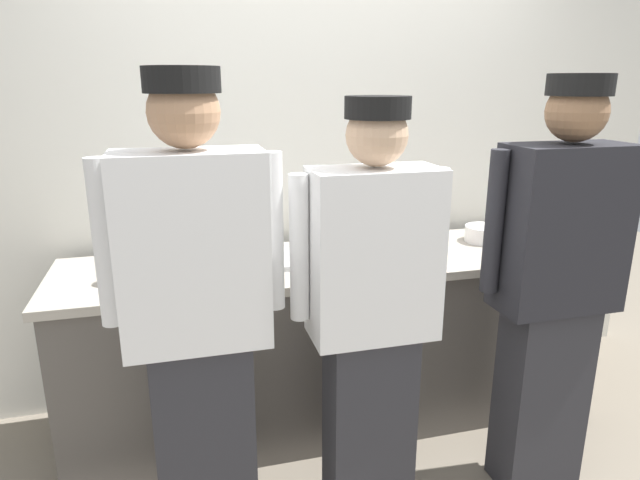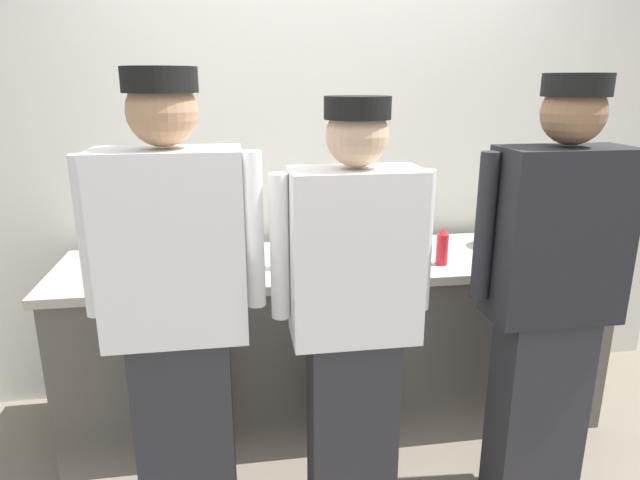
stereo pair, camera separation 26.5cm
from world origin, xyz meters
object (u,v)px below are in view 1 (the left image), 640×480
(chef_near_left, at_px, (197,314))
(chef_center, at_px, (372,310))
(chef_far_right, at_px, (555,283))
(squeeze_bottle_primary, at_px, (441,243))
(ramekin_green_sauce, at_px, (560,245))
(ramekin_red_sauce, at_px, (511,246))
(sheet_tray, at_px, (280,260))
(deli_cup, at_px, (524,230))
(plate_stack_rear, at_px, (484,234))
(plate_stack_front, at_px, (396,247))
(ramekin_orange_sauce, at_px, (109,277))
(mixing_bowl_steel, at_px, (161,258))

(chef_near_left, relative_size, chef_center, 1.05)
(chef_far_right, xyz_separation_m, squeeze_bottle_primary, (-0.24, 0.52, 0.04))
(chef_near_left, height_order, ramekin_green_sauce, chef_near_left)
(ramekin_red_sauce, bearing_deg, squeeze_bottle_primary, -173.24)
(sheet_tray, bearing_deg, deli_cup, 2.11)
(squeeze_bottle_primary, height_order, deli_cup, squeeze_bottle_primary)
(plate_stack_rear, distance_m, squeeze_bottle_primary, 0.45)
(chef_center, distance_m, plate_stack_front, 0.76)
(plate_stack_front, height_order, deli_cup, deli_cup)
(chef_near_left, distance_m, ramekin_orange_sauce, 0.66)
(sheet_tray, bearing_deg, plate_stack_rear, 3.22)
(mixing_bowl_steel, height_order, squeeze_bottle_primary, squeeze_bottle_primary)
(chef_near_left, distance_m, mixing_bowl_steel, 0.71)
(sheet_tray, relative_size, ramekin_green_sauce, 5.95)
(ramekin_red_sauce, bearing_deg, deli_cup, 42.48)
(chef_far_right, relative_size, sheet_tray, 3.60)
(plate_stack_rear, relative_size, sheet_tray, 0.43)
(chef_near_left, xyz_separation_m, plate_stack_front, (1.01, 0.65, -0.03))
(chef_near_left, bearing_deg, deli_cup, 21.74)
(ramekin_green_sauce, bearing_deg, sheet_tray, 173.55)
(plate_stack_front, bearing_deg, chef_near_left, -147.20)
(chef_far_right, height_order, sheet_tray, chef_far_right)
(sheet_tray, height_order, deli_cup, deli_cup)
(squeeze_bottle_primary, distance_m, ramekin_green_sauce, 0.68)
(chef_near_left, relative_size, mixing_bowl_steel, 5.04)
(chef_center, relative_size, squeeze_bottle_primary, 9.18)
(sheet_tray, relative_size, squeeze_bottle_primary, 2.66)
(chef_far_right, xyz_separation_m, plate_stack_rear, (0.14, 0.76, -0.01))
(chef_near_left, bearing_deg, chef_far_right, -1.36)
(ramekin_orange_sauce, bearing_deg, deli_cup, 3.90)
(chef_far_right, relative_size, ramekin_orange_sauce, 17.44)
(ramekin_green_sauce, relative_size, ramekin_red_sauce, 0.76)
(chef_center, bearing_deg, ramekin_red_sauce, 29.96)
(chef_near_left, distance_m, ramekin_green_sauce, 1.91)
(squeeze_bottle_primary, xyz_separation_m, deli_cup, (0.61, 0.22, -0.04))
(chef_near_left, distance_m, plate_stack_front, 1.20)
(plate_stack_front, bearing_deg, chef_far_right, -59.56)
(chef_near_left, distance_m, chef_center, 0.64)
(plate_stack_front, distance_m, mixing_bowl_steel, 1.14)
(squeeze_bottle_primary, relative_size, deli_cup, 1.78)
(sheet_tray, height_order, ramekin_orange_sauce, ramekin_orange_sauce)
(chef_center, height_order, sheet_tray, chef_center)
(mixing_bowl_steel, xyz_separation_m, sheet_tray, (0.54, -0.04, -0.04))
(chef_far_right, xyz_separation_m, ramekin_green_sauce, (0.44, 0.53, -0.03))
(chef_near_left, height_order, plate_stack_front, chef_near_left)
(chef_far_right, distance_m, plate_stack_rear, 0.77)
(plate_stack_front, distance_m, deli_cup, 0.77)
(mixing_bowl_steel, distance_m, sheet_tray, 0.55)
(chef_center, distance_m, mixing_bowl_steel, 1.04)
(chef_center, bearing_deg, ramekin_orange_sauce, 149.44)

